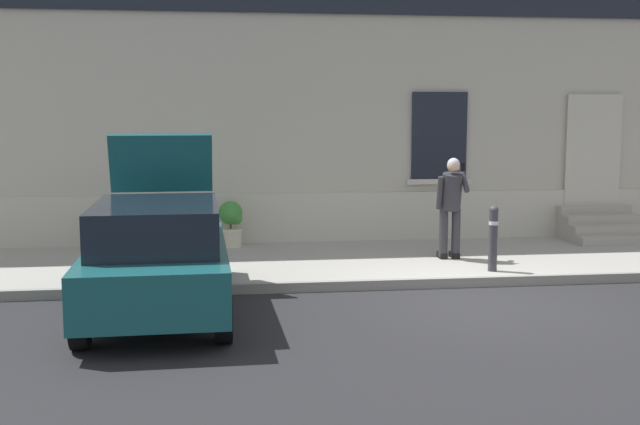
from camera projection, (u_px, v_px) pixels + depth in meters
ground_plane at (478, 302)px, 10.93m from camera, size 80.00×80.00×0.00m
sidewalk at (425, 260)px, 13.68m from camera, size 24.00×3.60×0.15m
curb_edge at (458, 282)px, 11.85m from camera, size 24.00×0.12×0.15m
building_facade at (396, 59)px, 15.66m from camera, size 24.00×1.52×7.50m
entrance_stoop at (600, 227)px, 15.44m from camera, size 1.49×1.28×0.64m
hatchback_car_teal at (158, 255)px, 10.12m from camera, size 1.87×4.10×2.34m
bollard_near_person at (493, 236)px, 12.26m from camera, size 0.15×0.15×1.04m
person_on_phone at (451, 201)px, 13.22m from camera, size 0.51×0.51×1.74m
planter_charcoal at (123, 227)px, 13.91m from camera, size 0.44×0.44×0.86m
planter_cream at (231, 223)px, 14.54m from camera, size 0.44×0.44×0.86m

